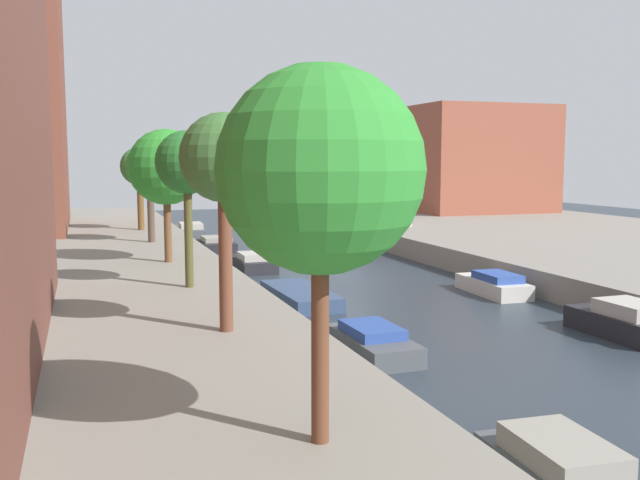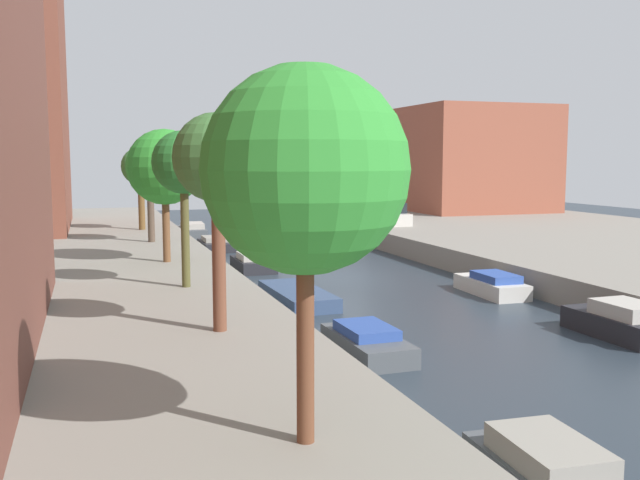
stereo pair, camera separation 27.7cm
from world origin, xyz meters
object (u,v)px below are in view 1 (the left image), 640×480
moored_boat_left_4 (216,244)px  moored_boat_left_3 (254,263)px  moored_boat_left_0 (567,476)px  moored_boat_right_1 (624,321)px  street_tree_2 (187,164)px  moored_boat_right_2 (494,285)px  parked_car (384,215)px  low_block_right (459,159)px  street_tree_4 (150,168)px  street_tree_5 (140,168)px  moored_boat_left_2 (300,296)px  street_tree_3 (166,168)px  moored_boat_left_5 (191,230)px  moored_boat_left_1 (373,342)px  street_tree_0 (320,171)px  street_tree_1 (224,161)px

moored_boat_left_4 → moored_boat_left_3: bearing=-87.8°
moored_boat_left_0 → moored_boat_right_1: size_ratio=1.05×
street_tree_2 → moored_boat_right_2: 11.92m
parked_car → moored_boat_right_2: bearing=-100.7°
low_block_right → street_tree_4: (-25.13, -15.38, -0.42)m
street_tree_5 → parked_car: 14.63m
street_tree_4 → parked_car: bearing=19.9°
moored_boat_left_2 → moored_boat_right_2: bearing=-7.1°
street_tree_3 → moored_boat_left_3: (4.06, 3.06, -4.25)m
street_tree_5 → moored_boat_left_5: street_tree_5 is taller
moored_boat_left_2 → moored_boat_left_5: bearing=91.3°
street_tree_4 → moored_boat_left_2: (3.95, -11.14, -4.27)m
street_tree_2 → moored_boat_left_0: bearing=-75.4°
street_tree_5 → moored_boat_left_1: street_tree_5 is taller
moored_boat_left_1 → moored_boat_left_5: moored_boat_left_5 is taller
street_tree_0 → moored_boat_left_2: 15.15m
low_block_right → moored_boat_left_3: 28.87m
low_block_right → moored_boat_right_2: 31.14m
street_tree_0 → street_tree_2: size_ratio=1.08×
low_block_right → street_tree_2: (-25.13, -27.87, -0.17)m
moored_boat_left_2 → street_tree_1: bearing=-118.8°
street_tree_4 → moored_boat_left_1: (3.77, -17.99, -4.18)m
parked_car → moored_boat_right_2: (-3.24, -17.22, -1.20)m
street_tree_4 → parked_car: street_tree_4 is taller
moored_boat_right_2 → moored_boat_left_1: bearing=-140.7°
moored_boat_left_0 → moored_boat_left_5: size_ratio=0.79×
street_tree_3 → moored_boat_right_2: 12.92m
moored_boat_right_1 → moored_boat_left_1: bearing=175.8°
street_tree_1 → moored_boat_left_0: size_ratio=1.50×
moored_boat_left_5 → street_tree_3: bearing=-100.8°
moored_boat_left_0 → moored_boat_left_4: (0.29, 29.71, -0.05)m
street_tree_2 → street_tree_3: (-0.00, 5.60, -0.16)m
parked_car → moored_boat_right_2: size_ratio=1.33×
low_block_right → street_tree_0: 47.61m
street_tree_1 → street_tree_2: size_ratio=1.04×
moored_boat_left_1 → moored_boat_right_1: bearing=-4.2°
parked_car → moored_boat_left_2: size_ratio=1.01×
parked_car → moored_boat_left_2: bearing=-122.4°
moored_boat_right_1 → moored_boat_right_2: 6.50m
parked_car → moored_boat_left_1: 25.50m
moored_boat_left_4 → moored_boat_left_5: (-0.32, 7.42, 0.05)m
street_tree_2 → moored_boat_right_1: street_tree_2 is taller
street_tree_1 → street_tree_3: bearing=90.0°
low_block_right → moored_boat_right_1: 36.97m
street_tree_4 → street_tree_5: bearing=90.0°
moored_boat_left_4 → moored_boat_right_1: 23.52m
street_tree_2 → street_tree_4: street_tree_2 is taller
street_tree_0 → low_block_right: bearing=58.1°
moored_boat_left_3 → street_tree_2: bearing=-115.1°
street_tree_0 → moored_boat_left_2: street_tree_0 is taller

